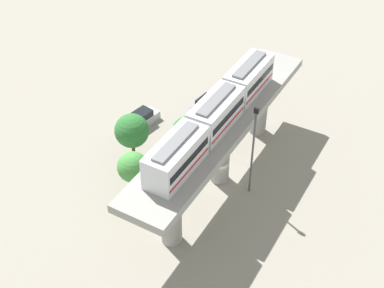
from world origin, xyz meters
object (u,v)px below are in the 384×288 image
at_px(parked_car_blue, 206,105).
at_px(parked_car_silver, 142,118).
at_px(tree_far_corner, 187,131).
at_px(train, 216,114).
at_px(tree_mid_lot, 133,167).
at_px(tree_near_viaduct, 132,131).
at_px(signal_post, 253,148).

xyz_separation_m(parked_car_blue, parked_car_silver, (5.17, 6.13, 0.00)).
bearing_deg(parked_car_blue, parked_car_silver, 56.53).
bearing_deg(tree_far_corner, parked_car_blue, -74.92).
bearing_deg(train, parked_car_silver, -23.29).
distance_m(train, tree_mid_lot, 9.78).
bearing_deg(parked_car_blue, tree_near_viaduct, 84.50).
xyz_separation_m(train, tree_mid_lot, (6.37, 4.73, -5.72)).
bearing_deg(tree_near_viaduct, signal_post, -172.99).
height_order(train, parked_car_blue, train).
bearing_deg(tree_near_viaduct, train, -178.20).
bearing_deg(tree_far_corner, tree_mid_lot, 78.16).
bearing_deg(signal_post, train, 20.84).
bearing_deg(parked_car_silver, train, 166.32).
distance_m(train, tree_far_corner, 8.07).
height_order(tree_near_viaduct, tree_far_corner, tree_near_viaduct).
bearing_deg(train, tree_near_viaduct, 1.80).
bearing_deg(parked_car_silver, tree_far_corner, 172.11).
height_order(parked_car_silver, tree_mid_lot, tree_mid_lot).
relative_size(parked_car_blue, tree_far_corner, 0.88).
height_order(tree_near_viaduct, tree_mid_lot, tree_near_viaduct).
relative_size(tree_near_viaduct, tree_far_corner, 1.11).
distance_m(tree_near_viaduct, tree_mid_lot, 5.47).
relative_size(parked_car_silver, tree_near_viaduct, 0.80).
distance_m(parked_car_silver, tree_far_corner, 8.25).
bearing_deg(train, tree_mid_lot, 36.57).
relative_size(train, signal_post, 2.00).
bearing_deg(parked_car_blue, tree_far_corner, 111.73).
bearing_deg(tree_near_viaduct, tree_mid_lot, 125.89).
relative_size(tree_mid_lot, tree_far_corner, 1.01).
relative_size(parked_car_blue, signal_post, 0.43).
height_order(parked_car_silver, tree_far_corner, tree_far_corner).
bearing_deg(tree_far_corner, train, 148.60).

